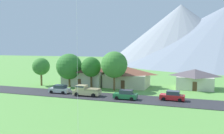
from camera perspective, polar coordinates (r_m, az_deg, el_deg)
The scene contains 13 objects.
road_strip at distance 41.82m, azimuth 8.13°, elevation -7.97°, with size 160.00×6.82×0.08m, color #2D2D33.
mountain_west_ridge at distance 144.88m, azimuth 16.51°, elevation 7.85°, with size 87.11×87.11×34.52m, color #8E939E.
house_leftmost at distance 54.70m, azimuth 3.73°, elevation -2.33°, with size 10.58×7.74×4.72m.
house_right_center at distance 55.57m, azimuth 19.70°, elevation -2.67°, with size 8.33×7.61×4.39m.
house_rightmost at distance 56.70m, azimuth -6.72°, elevation -1.70°, with size 10.65×6.48×5.47m.
tree_near_left at distance 54.95m, azimuth -10.51°, elevation 0.13°, with size 6.01×6.01×7.84m.
tree_left_of_center at distance 58.57m, azimuth -17.08°, elevation 0.12°, with size 4.18×4.18×6.78m.
tree_center at distance 49.24m, azimuth 0.54°, elevation 0.58°, with size 5.68×5.68×8.46m.
tree_near_right at distance 51.96m, azimuth -5.17°, elevation -0.01°, with size 4.45×4.45×7.13m.
parked_car_green_mid_west at distance 41.50m, azimuth 3.36°, elevation -6.86°, with size 4.22×2.12×1.68m.
parked_car_silver_mid_east at distance 48.07m, azimuth -12.77°, elevation -5.35°, with size 4.20×2.09×1.68m.
parked_car_red_east_end at distance 41.87m, azimuth 14.67°, elevation -6.91°, with size 4.26×2.19×1.68m.
pickup_truck_sand_west_side at distance 44.57m, azimuth -6.36°, elevation -5.81°, with size 5.27×2.47×1.99m.
Camera 1 is at (7.63, -10.02, 9.33)m, focal length 37.11 mm.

